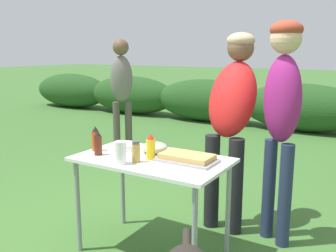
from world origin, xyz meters
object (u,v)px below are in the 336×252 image
at_px(folding_table, 152,168).
at_px(hot_sauce_bottle, 96,139).
at_px(plate_stack, 126,146).
at_px(mixing_bowl, 154,147).
at_px(paper_cup_stack, 121,153).
at_px(standing_person_in_olive_jacket, 282,105).
at_px(food_tray, 187,158).
at_px(standing_person_in_gray_fleece, 122,86).
at_px(bbq_sauce_bottle, 98,144).
at_px(spice_jar, 136,152).
at_px(mustard_bottle, 151,147).
at_px(standing_person_in_navy_coat, 232,109).

relative_size(folding_table, hot_sauce_bottle, 5.70).
bearing_deg(hot_sauce_bottle, plate_stack, 44.20).
height_order(mixing_bowl, hot_sauce_bottle, hot_sauce_bottle).
height_order(paper_cup_stack, standing_person_in_olive_jacket, standing_person_in_olive_jacket).
distance_m(food_tray, standing_person_in_gray_fleece, 2.82).
bearing_deg(food_tray, bbq_sauce_bottle, -163.71).
relative_size(paper_cup_stack, standing_person_in_gray_fleece, 0.10).
relative_size(spice_jar, mustard_bottle, 0.81).
bearing_deg(plate_stack, mustard_bottle, -22.83).
height_order(spice_jar, bbq_sauce_bottle, bbq_sauce_bottle).
bearing_deg(standing_person_in_gray_fleece, standing_person_in_olive_jacket, -70.54).
bearing_deg(hot_sauce_bottle, spice_jar, -11.02).
bearing_deg(hot_sauce_bottle, paper_cup_stack, -25.15).
height_order(bbq_sauce_bottle, standing_person_in_gray_fleece, standing_person_in_gray_fleece).
relative_size(bbq_sauce_bottle, mustard_bottle, 0.98).
bearing_deg(standing_person_in_olive_jacket, hot_sauce_bottle, -119.90).
bearing_deg(spice_jar, paper_cup_stack, -121.64).
xyz_separation_m(food_tray, mustard_bottle, (-0.25, -0.08, 0.06)).
xyz_separation_m(hot_sauce_bottle, standing_person_in_gray_fleece, (-1.32, 2.01, 0.19)).
distance_m(food_tray, hot_sauce_bottle, 0.75).
bearing_deg(bbq_sauce_bottle, mixing_bowl, 39.44).
relative_size(standing_person_in_navy_coat, standing_person_in_gray_fleece, 0.99).
bearing_deg(food_tray, spice_jar, -147.36).
height_order(folding_table, paper_cup_stack, paper_cup_stack).
bearing_deg(standing_person_in_navy_coat, food_tray, -90.00).
distance_m(bbq_sauce_bottle, standing_person_in_navy_coat, 1.14).
distance_m(plate_stack, paper_cup_stack, 0.41).
distance_m(food_tray, spice_jar, 0.36).
bearing_deg(standing_person_in_gray_fleece, paper_cup_stack, -95.53).
distance_m(plate_stack, mixing_bowl, 0.26).
distance_m(hot_sauce_bottle, standing_person_in_gray_fleece, 2.41).
bearing_deg(folding_table, bbq_sauce_bottle, -160.46).
bearing_deg(food_tray, mustard_bottle, -161.29).
bearing_deg(standing_person_in_navy_coat, plate_stack, -130.76).
xyz_separation_m(mustard_bottle, standing_person_in_navy_coat, (0.30, 0.77, 0.19)).
bearing_deg(standing_person_in_olive_jacket, spice_jar, -104.36).
bearing_deg(standing_person_in_gray_fleece, plate_stack, -94.68).
distance_m(bbq_sauce_bottle, mustard_bottle, 0.41).
xyz_separation_m(plate_stack, spice_jar, (0.28, -0.25, 0.05)).
relative_size(folding_table, mustard_bottle, 5.85).
bearing_deg(standing_person_in_olive_jacket, bbq_sauce_bottle, -114.80).
bearing_deg(paper_cup_stack, folding_table, 67.28).
relative_size(plate_stack, mixing_bowl, 1.02).
xyz_separation_m(spice_jar, standing_person_in_navy_coat, (0.35, 0.88, 0.21)).
height_order(plate_stack, hot_sauce_bottle, hot_sauce_bottle).
xyz_separation_m(mixing_bowl, standing_person_in_navy_coat, (0.37, 0.61, 0.24)).
xyz_separation_m(folding_table, standing_person_in_olive_jacket, (0.74, 0.65, 0.44)).
height_order(paper_cup_stack, bbq_sauce_bottle, bbq_sauce_bottle).
height_order(paper_cup_stack, mustard_bottle, mustard_bottle).
bearing_deg(spice_jar, standing_person_in_olive_jacket, 45.53).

